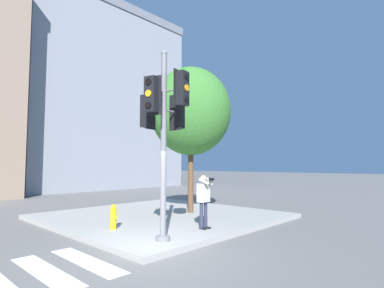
{
  "coord_description": "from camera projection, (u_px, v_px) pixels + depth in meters",
  "views": [
    {
      "loc": [
        -4.54,
        -5.73,
        2.12
      ],
      "look_at": [
        1.78,
        0.22,
        2.74
      ],
      "focal_mm": 28.0,
      "sensor_mm": 36.0,
      "label": 1
    }
  ],
  "objects": [
    {
      "name": "traffic_signal_pole",
      "position": [
        164.0,
        118.0,
        8.02
      ],
      "size": [
        1.49,
        1.5,
        5.1
      ],
      "color": "slate",
      "rests_on": "sidewalk_corner"
    },
    {
      "name": "sidewalk_corner",
      "position": [
        162.0,
        216.0,
        12.0
      ],
      "size": [
        8.0,
        8.0,
        0.16
      ],
      "color": "#9E9B96",
      "rests_on": "ground_plane"
    },
    {
      "name": "fire_hydrant",
      "position": [
        113.0,
        217.0,
        9.2
      ],
      "size": [
        0.19,
        0.25,
        0.76
      ],
      "color": "yellow",
      "rests_on": "sidewalk_corner"
    },
    {
      "name": "street_tree",
      "position": [
        191.0,
        112.0,
        12.77
      ],
      "size": [
        3.41,
        3.41,
        6.14
      ],
      "color": "brown",
      "rests_on": "sidewalk_corner"
    },
    {
      "name": "building_right",
      "position": [
        85.0,
        104.0,
        31.2
      ],
      "size": [
        15.27,
        13.65,
        17.07
      ],
      "color": "gray",
      "rests_on": "ground_plane"
    },
    {
      "name": "ground_plane",
      "position": [
        147.0,
        255.0,
        7.06
      ],
      "size": [
        160.0,
        160.0,
        0.0
      ],
      "primitive_type": "plane",
      "color": "slate"
    },
    {
      "name": "person_photographer",
      "position": [
        204.0,
        196.0,
        9.33
      ],
      "size": [
        0.5,
        0.53,
        1.65
      ],
      "color": "black",
      "rests_on": "sidewalk_corner"
    }
  ]
}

